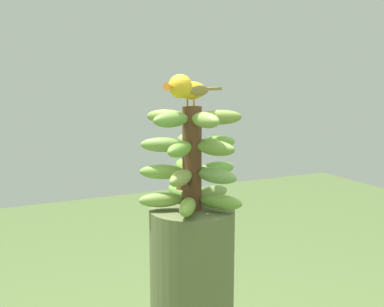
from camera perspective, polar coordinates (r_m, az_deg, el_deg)
banana_bunch at (r=1.28m, az=-0.03°, el=-0.68°), size 0.29×0.28×0.28m
perched_bird at (r=1.24m, az=-0.65°, el=7.76°), size 0.21×0.11×0.08m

